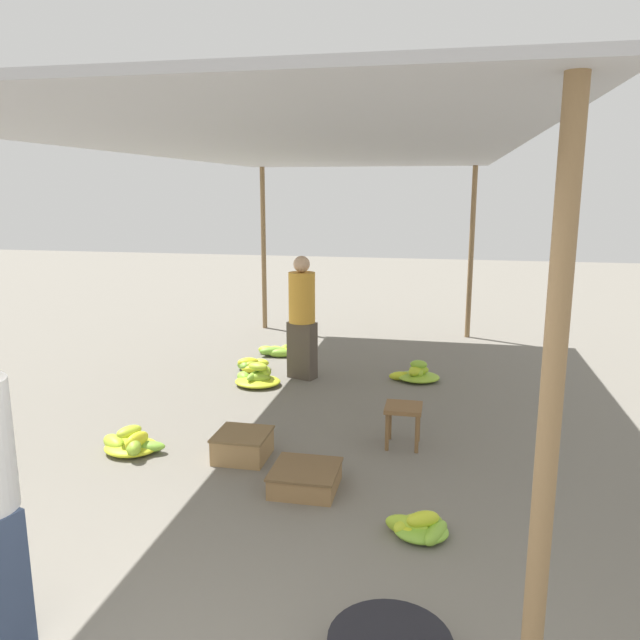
{
  "coord_description": "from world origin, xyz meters",
  "views": [
    {
      "loc": [
        1.35,
        -1.86,
        2.37
      ],
      "look_at": [
        0.0,
        4.72,
        0.95
      ],
      "focal_mm": 35.0,
      "sensor_mm": 36.0,
      "label": 1
    }
  ],
  "objects_px": {
    "banana_pile_left_1": "(257,378)",
    "shopper_walking_mid": "(302,316)",
    "crate_mid": "(243,445)",
    "stool": "(403,413)",
    "banana_pile_left_2": "(251,365)",
    "banana_pile_left_0": "(131,444)",
    "crate_near": "(305,478)",
    "banana_pile_right_0": "(417,527)",
    "banana_pile_right_1": "(416,374)",
    "banana_pile_left_3": "(278,351)"
  },
  "relations": [
    {
      "from": "banana_pile_right_1",
      "to": "crate_near",
      "type": "bearing_deg",
      "value": -103.1
    },
    {
      "from": "banana_pile_right_0",
      "to": "crate_near",
      "type": "relative_size",
      "value": 0.92
    },
    {
      "from": "banana_pile_left_3",
      "to": "shopper_walking_mid",
      "type": "height_order",
      "value": "shopper_walking_mid"
    },
    {
      "from": "banana_pile_left_3",
      "to": "crate_near",
      "type": "bearing_deg",
      "value": -71.63
    },
    {
      "from": "stool",
      "to": "banana_pile_left_1",
      "type": "relative_size",
      "value": 0.63
    },
    {
      "from": "banana_pile_left_0",
      "to": "banana_pile_right_1",
      "type": "distance_m",
      "value": 3.67
    },
    {
      "from": "stool",
      "to": "crate_mid",
      "type": "bearing_deg",
      "value": -157.9
    },
    {
      "from": "banana_pile_left_1",
      "to": "crate_mid",
      "type": "xyz_separation_m",
      "value": [
        0.51,
        -2.07,
        0.03
      ]
    },
    {
      "from": "banana_pile_right_1",
      "to": "crate_near",
      "type": "xyz_separation_m",
      "value": [
        -0.72,
        -3.1,
        0.01
      ]
    },
    {
      "from": "banana_pile_left_2",
      "to": "banana_pile_left_1",
      "type": "bearing_deg",
      "value": -65.4
    },
    {
      "from": "banana_pile_right_0",
      "to": "banana_pile_right_1",
      "type": "height_order",
      "value": "banana_pile_right_1"
    },
    {
      "from": "stool",
      "to": "banana_pile_right_0",
      "type": "relative_size",
      "value": 0.81
    },
    {
      "from": "banana_pile_left_0",
      "to": "banana_pile_left_3",
      "type": "height_order",
      "value": "banana_pile_left_0"
    },
    {
      "from": "crate_near",
      "to": "crate_mid",
      "type": "relative_size",
      "value": 1.13
    },
    {
      "from": "banana_pile_left_1",
      "to": "shopper_walking_mid",
      "type": "distance_m",
      "value": 0.96
    },
    {
      "from": "banana_pile_left_1",
      "to": "shopper_walking_mid",
      "type": "bearing_deg",
      "value": 40.77
    },
    {
      "from": "crate_mid",
      "to": "crate_near",
      "type": "bearing_deg",
      "value": -34.21
    },
    {
      "from": "banana_pile_left_0",
      "to": "banana_pile_right_0",
      "type": "bearing_deg",
      "value": -18.5
    },
    {
      "from": "banana_pile_left_0",
      "to": "crate_mid",
      "type": "bearing_deg",
      "value": 5.82
    },
    {
      "from": "banana_pile_left_1",
      "to": "crate_near",
      "type": "distance_m",
      "value": 2.8
    },
    {
      "from": "banana_pile_left_3",
      "to": "shopper_walking_mid",
      "type": "relative_size",
      "value": 0.37
    },
    {
      "from": "banana_pile_left_2",
      "to": "crate_near",
      "type": "xyz_separation_m",
      "value": [
        1.47,
        -3.15,
        0.02
      ]
    },
    {
      "from": "stool",
      "to": "banana_pile_right_1",
      "type": "relative_size",
      "value": 0.61
    },
    {
      "from": "stool",
      "to": "crate_near",
      "type": "bearing_deg",
      "value": -124.45
    },
    {
      "from": "crate_mid",
      "to": "shopper_walking_mid",
      "type": "bearing_deg",
      "value": 90.7
    },
    {
      "from": "banana_pile_right_0",
      "to": "banana_pile_right_1",
      "type": "xyz_separation_m",
      "value": [
        -0.2,
        3.63,
        0.02
      ]
    },
    {
      "from": "banana_pile_right_1",
      "to": "banana_pile_left_0",
      "type": "bearing_deg",
      "value": -131.62
    },
    {
      "from": "banana_pile_left_1",
      "to": "banana_pile_left_0",
      "type": "bearing_deg",
      "value": -103.62
    },
    {
      "from": "crate_mid",
      "to": "banana_pile_left_2",
      "type": "bearing_deg",
      "value": 106.37
    },
    {
      "from": "banana_pile_left_3",
      "to": "crate_mid",
      "type": "relative_size",
      "value": 1.23
    },
    {
      "from": "banana_pile_left_0",
      "to": "banana_pile_right_1",
      "type": "xyz_separation_m",
      "value": [
        2.44,
        2.74,
        0.0
      ]
    },
    {
      "from": "banana_pile_left_1",
      "to": "shopper_walking_mid",
      "type": "relative_size",
      "value": 0.4
    },
    {
      "from": "stool",
      "to": "banana_pile_left_0",
      "type": "xyz_separation_m",
      "value": [
        -2.42,
        -0.67,
        -0.24
      ]
    },
    {
      "from": "crate_near",
      "to": "shopper_walking_mid",
      "type": "height_order",
      "value": "shopper_walking_mid"
    },
    {
      "from": "stool",
      "to": "banana_pile_right_0",
      "type": "bearing_deg",
      "value": -82.15
    },
    {
      "from": "banana_pile_left_2",
      "to": "banana_pile_right_0",
      "type": "height_order",
      "value": "banana_pile_right_0"
    },
    {
      "from": "banana_pile_left_2",
      "to": "crate_mid",
      "type": "bearing_deg",
      "value": -73.63
    },
    {
      "from": "banana_pile_right_0",
      "to": "banana_pile_left_3",
      "type": "bearing_deg",
      "value": 116.5
    },
    {
      "from": "stool",
      "to": "banana_pile_left_3",
      "type": "height_order",
      "value": "stool"
    },
    {
      "from": "shopper_walking_mid",
      "to": "stool",
      "type": "bearing_deg",
      "value": -53.52
    },
    {
      "from": "banana_pile_left_0",
      "to": "crate_mid",
      "type": "xyz_separation_m",
      "value": [
        1.03,
        0.11,
        0.04
      ]
    },
    {
      "from": "stool",
      "to": "banana_pile_left_2",
      "type": "height_order",
      "value": "stool"
    },
    {
      "from": "shopper_walking_mid",
      "to": "crate_near",
      "type": "bearing_deg",
      "value": -76.39
    },
    {
      "from": "banana_pile_left_0",
      "to": "crate_near",
      "type": "xyz_separation_m",
      "value": [
        1.72,
        -0.36,
        0.01
      ]
    },
    {
      "from": "banana_pile_left_3",
      "to": "crate_near",
      "type": "xyz_separation_m",
      "value": [
        1.31,
        -3.95,
        0.03
      ]
    },
    {
      "from": "banana_pile_left_0",
      "to": "shopper_walking_mid",
      "type": "distance_m",
      "value": 2.87
    },
    {
      "from": "stool",
      "to": "banana_pile_left_2",
      "type": "distance_m",
      "value": 3.05
    },
    {
      "from": "banana_pile_right_1",
      "to": "banana_pile_left_3",
      "type": "bearing_deg",
      "value": 157.36
    },
    {
      "from": "banana_pile_left_3",
      "to": "banana_pile_right_1",
      "type": "bearing_deg",
      "value": -22.64
    },
    {
      "from": "banana_pile_left_1",
      "to": "crate_mid",
      "type": "relative_size",
      "value": 1.34
    }
  ]
}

